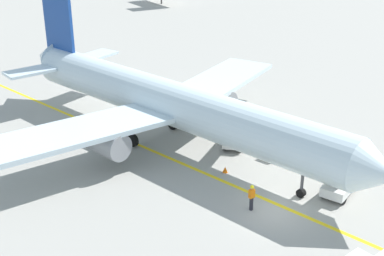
{
  "coord_description": "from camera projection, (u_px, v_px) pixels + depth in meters",
  "views": [
    {
      "loc": [
        -18.06,
        -19.94,
        16.87
      ],
      "look_at": [
        -0.7,
        8.45,
        2.5
      ],
      "focal_mm": 47.88,
      "sensor_mm": 36.0,
      "label": 1
    }
  ],
  "objects": [
    {
      "name": "ground_plane",
      "position": [
        275.0,
        211.0,
        30.95
      ],
      "size": [
        300.0,
        300.0,
        0.0
      ],
      "primitive_type": "plane",
      "color": "#9E9B93"
    },
    {
      "name": "taxi_line_yellow",
      "position": [
        219.0,
        179.0,
        34.53
      ],
      "size": [
        22.31,
        76.99,
        0.01
      ],
      "primitive_type": "cube",
      "rotation": [
        0.0,
        0.0,
        0.28
      ],
      "color": "yellow",
      "rests_on": "ground"
    },
    {
      "name": "airliner",
      "position": [
        166.0,
        101.0,
        38.56
      ],
      "size": [
        27.81,
        34.72,
        10.1
      ],
      "color": "silver",
      "rests_on": "ground"
    },
    {
      "name": "baggage_tug_near_wing",
      "position": [
        290.0,
        145.0,
        37.4
      ],
      "size": [
        1.94,
        2.67,
        2.1
      ],
      "color": "silver",
      "rests_on": "ground"
    },
    {
      "name": "belt_loader_forward_hold",
      "position": [
        342.0,
        182.0,
        32.63
      ],
      "size": [
        5.11,
        3.05,
        2.59
      ],
      "color": "silver",
      "rests_on": "ground"
    },
    {
      "name": "belt_loader_aft_hold",
      "position": [
        235.0,
        135.0,
        39.39
      ],
      "size": [
        4.33,
        4.5,
        2.59
      ],
      "color": "silver",
      "rests_on": "ground"
    },
    {
      "name": "ground_crew_marshaller",
      "position": [
        252.0,
        197.0,
        30.69
      ],
      "size": [
        0.36,
        0.24,
        1.7
      ],
      "color": "#26262D",
      "rests_on": "ground"
    },
    {
      "name": "safety_cone_nose_left",
      "position": [
        225.0,
        169.0,
        35.34
      ],
      "size": [
        0.36,
        0.36,
        0.44
      ],
      "primitive_type": "cone",
      "color": "orange",
      "rests_on": "ground"
    },
    {
      "name": "safety_cone_wingtip_left",
      "position": [
        293.0,
        133.0,
        40.99
      ],
      "size": [
        0.36,
        0.36,
        0.44
      ],
      "primitive_type": "cone",
      "color": "orange",
      "rests_on": "ground"
    },
    {
      "name": "safety_cone_wingtip_right",
      "position": [
        224.0,
        123.0,
        42.9
      ],
      "size": [
        0.36,
        0.36,
        0.44
      ],
      "primitive_type": "cone",
      "color": "orange",
      "rests_on": "ground"
    }
  ]
}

